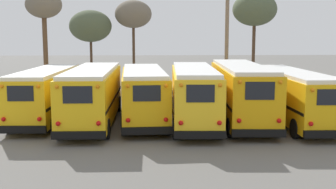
{
  "coord_description": "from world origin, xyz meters",
  "views": [
    {
      "loc": [
        -1.02,
        -23.93,
        5.08
      ],
      "look_at": [
        0.0,
        0.24,
        1.62
      ],
      "focal_mm": 45.0,
      "sensor_mm": 36.0,
      "label": 1
    }
  ],
  "objects": [
    {
      "name": "bare_tree_2",
      "position": [
        8.75,
        15.65,
        7.36
      ],
      "size": [
        4.12,
        4.12,
        8.95
      ],
      "color": "#473323",
      "rests_on": "ground"
    },
    {
      "name": "fence_line",
      "position": [
        -0.0,
        7.59,
        0.99
      ],
      "size": [
        22.38,
        0.06,
        1.42
      ],
      "color": "#939399",
      "rests_on": "ground"
    },
    {
      "name": "school_bus_1",
      "position": [
        -4.29,
        0.03,
        1.73
      ],
      "size": [
        2.55,
        10.36,
        3.18
      ],
      "color": "yellow",
      "rests_on": "ground"
    },
    {
      "name": "bare_tree_0",
      "position": [
        -2.69,
        18.9,
        7.05
      ],
      "size": [
        3.68,
        3.68,
        8.48
      ],
      "color": "#473323",
      "rests_on": "ground"
    },
    {
      "name": "school_bus_0",
      "position": [
        -7.16,
        1.07,
        1.64
      ],
      "size": [
        2.61,
        9.67,
        3.03
      ],
      "color": "yellow",
      "rests_on": "ground"
    },
    {
      "name": "ground_plane",
      "position": [
        0.0,
        0.0,
        0.0
      ],
      "size": [
        160.0,
        160.0,
        0.0
      ],
      "primitive_type": "plane",
      "color": "#66635E"
    },
    {
      "name": "utility_pole",
      "position": [
        5.19,
        10.22,
        4.78
      ],
      "size": [
        1.8,
        0.31,
        9.29
      ],
      "color": "#75604C",
      "rests_on": "ground"
    },
    {
      "name": "school_bus_2",
      "position": [
        -1.43,
        0.38,
        1.68
      ],
      "size": [
        2.93,
        9.48,
        3.1
      ],
      "color": "#EAAA0F",
      "rests_on": "ground"
    },
    {
      "name": "bare_tree_1",
      "position": [
        -6.93,
        18.58,
        5.88
      ],
      "size": [
        4.19,
        4.19,
        7.47
      ],
      "color": "#473323",
      "rests_on": "ground"
    },
    {
      "name": "school_bus_3",
      "position": [
        1.43,
        -0.46,
        1.77
      ],
      "size": [
        2.79,
        9.87,
        3.25
      ],
      "color": "yellow",
      "rests_on": "ground"
    },
    {
      "name": "bare_tree_3",
      "position": [
        -9.75,
        11.69,
        7.31
      ],
      "size": [
        2.97,
        2.97,
        8.63
      ],
      "color": "brown",
      "rests_on": "ground"
    },
    {
      "name": "school_bus_5",
      "position": [
        7.16,
        -0.08,
        1.64
      ],
      "size": [
        2.55,
        10.61,
        2.99
      ],
      "color": "#EAAA0F",
      "rests_on": "ground"
    },
    {
      "name": "school_bus_4",
      "position": [
        4.29,
        0.37,
        1.81
      ],
      "size": [
        3.06,
        10.88,
        3.34
      ],
      "color": "#E5A00C",
      "rests_on": "ground"
    }
  ]
}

